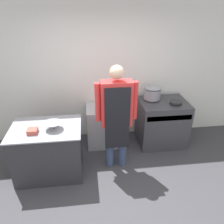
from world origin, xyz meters
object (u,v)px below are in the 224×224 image
fridge_unit (103,125)px  plastic_tub (32,131)px  stove (162,122)px  mixing_bowl (53,126)px  saute_pan (176,102)px  person_cook (116,113)px  stock_pot (152,92)px

fridge_unit → plastic_tub: 1.51m
stove → mixing_bowl: bearing=-160.4°
saute_pan → stove: bearing=144.6°
saute_pan → mixing_bowl: bearing=-165.0°
person_cook → mixing_bowl: person_cook is taller
stove → person_cook: bearing=-148.1°
stove → fridge_unit: 1.17m
stove → mixing_bowl: mixing_bowl is taller
person_cook → mixing_bowl: (-0.98, -0.08, -0.11)m
mixing_bowl → saute_pan: bearing=15.0°
person_cook → mixing_bowl: size_ratio=6.65×
fridge_unit → mixing_bowl: mixing_bowl is taller
plastic_tub → saute_pan: saute_pan is taller
mixing_bowl → stock_pot: bearing=25.2°
stove → saute_pan: 0.53m
stove → stock_pot: stock_pot is taller
fridge_unit → stove: bearing=-4.9°
stove → plastic_tub: plastic_tub is taller
saute_pan → person_cook: bearing=-157.3°
saute_pan → stock_pot: bearing=146.0°
person_cook → saute_pan: person_cook is taller
fridge_unit → saute_pan: (1.34, -0.23, 0.54)m
mixing_bowl → plastic_tub: 0.30m
fridge_unit → mixing_bowl: (-0.83, -0.81, 0.52)m
mixing_bowl → stock_pot: 1.97m
person_cook → stock_pot: (0.80, 0.76, 0.01)m
stove → fridge_unit: size_ratio=1.15×
mixing_bowl → plastic_tub: (-0.29, -0.08, -0.02)m
person_cook → stock_pot: bearing=43.3°
person_cook → plastic_tub: 1.29m
fridge_unit → person_cook: (0.16, -0.72, 0.63)m
plastic_tub → stock_pot: bearing=24.0°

